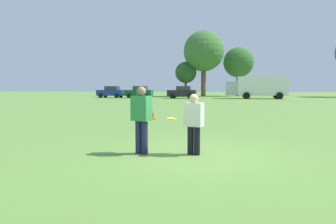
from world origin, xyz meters
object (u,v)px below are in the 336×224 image
(traffic_cone, at_px, (153,115))
(box_truck, at_px, (257,87))
(parked_car_mid_left, at_px, (139,92))
(parked_car_center, at_px, (182,92))
(parked_car_near_left, at_px, (111,92))
(player_thrower, at_px, (141,116))
(frisbee, at_px, (172,119))
(player_defender, at_px, (194,121))

(traffic_cone, distance_m, box_truck, 31.11)
(parked_car_mid_left, distance_m, parked_car_center, 6.86)
(traffic_cone, xyz_separation_m, parked_car_near_left, (-12.47, 30.81, 0.69))
(player_thrower, height_order, parked_car_mid_left, parked_car_mid_left)
(parked_car_center, bearing_deg, parked_car_near_left, 172.09)
(player_thrower, distance_m, parked_car_near_left, 41.34)
(parked_car_center, height_order, box_truck, box_truck)
(frisbee, distance_m, parked_car_mid_left, 39.85)
(traffic_cone, xyz_separation_m, parked_car_center, (-1.05, 29.22, 0.69))
(player_defender, bearing_deg, traffic_cone, 107.22)
(player_defender, relative_size, box_truck, 0.18)
(traffic_cone, bearing_deg, player_defender, -72.78)
(player_defender, height_order, parked_car_near_left, parked_car_near_left)
(frisbee, bearing_deg, player_defender, 14.91)
(player_defender, distance_m, parked_car_center, 37.52)
(parked_car_near_left, height_order, box_truck, box_truck)
(frisbee, relative_size, parked_car_mid_left, 0.06)
(player_defender, distance_m, parked_car_near_left, 41.72)
(frisbee, xyz_separation_m, parked_car_mid_left, (-9.82, 38.62, 0.01))
(player_defender, bearing_deg, player_thrower, -176.50)
(frisbee, relative_size, traffic_cone, 0.57)
(parked_car_center, relative_size, box_truck, 0.50)
(frisbee, distance_m, traffic_cone, 8.53)
(frisbee, distance_m, parked_car_center, 37.61)
(traffic_cone, bearing_deg, box_truck, 71.68)
(player_thrower, height_order, traffic_cone, player_thrower)
(player_defender, distance_m, frisbee, 0.54)
(parked_car_mid_left, relative_size, box_truck, 0.50)
(player_thrower, bearing_deg, frisbee, -4.25)
(player_defender, distance_m, parked_car_mid_left, 39.85)
(frisbee, xyz_separation_m, box_truck, (7.77, 37.76, 0.84))
(player_defender, bearing_deg, box_truck, 79.10)
(player_thrower, height_order, frisbee, player_thrower)
(box_truck, bearing_deg, parked_car_near_left, 176.63)
(traffic_cone, distance_m, parked_car_mid_left, 31.36)
(frisbee, bearing_deg, parked_car_center, 94.66)
(parked_car_near_left, height_order, parked_car_mid_left, same)
(traffic_cone, height_order, box_truck, box_truck)
(traffic_cone, height_order, parked_car_near_left, parked_car_near_left)
(player_defender, relative_size, traffic_cone, 3.16)
(parked_car_center, bearing_deg, player_defender, -84.54)
(parked_car_mid_left, bearing_deg, traffic_cone, -75.55)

